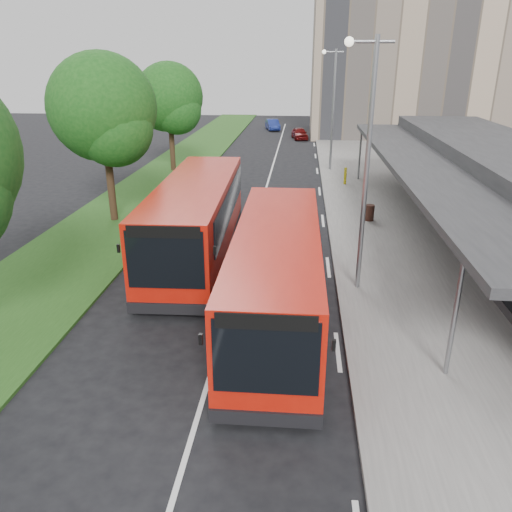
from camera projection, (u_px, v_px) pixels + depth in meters
The scene contains 17 objects.
ground at pixel (229, 312), 15.81m from camera, with size 120.00×120.00×0.00m, color black.
pavement at pixel (358, 177), 33.81m from camera, with size 5.00×80.00×0.15m, color slate.
grass_verge at pixel (170, 173), 34.91m from camera, with size 5.00×80.00×0.10m, color #204917.
lane_centre_line at pixel (264, 194), 29.71m from camera, with size 0.12×70.00×0.01m, color silver.
kerb_dashes at pixel (318, 180), 33.14m from camera, with size 0.12×56.00×0.01m.
office_block at pixel (423, 43), 50.25m from camera, with size 22.00×12.00×18.00m, color tan.
station_building at pixel (502, 194), 21.57m from camera, with size 7.70×26.00×4.00m.
tree_mid at pixel (103, 115), 22.92m from camera, with size 4.92×4.92×7.91m.
tree_far at pixel (169, 102), 34.15m from camera, with size 4.62×4.62×7.42m.
lamp_post_near at pixel (365, 154), 15.59m from camera, with size 1.44×0.28×8.00m.
lamp_post_far at pixel (332, 103), 34.12m from camera, with size 1.44×0.28×8.00m.
bus_main at pixel (277, 275), 14.86m from camera, with size 2.79×10.28×2.90m.
bus_second at pixel (197, 219), 19.74m from camera, with size 3.13×10.96×3.08m.
litter_bin at pixel (370, 213), 24.22m from camera, with size 0.43×0.43×0.78m, color #371D16.
bollard at pixel (345, 176), 31.28m from camera, with size 0.17×0.17×1.04m, color #FFEB0D.
car_near at pixel (300, 133), 50.13m from camera, with size 1.35×3.36×1.14m, color #5F0D0E.
car_far at pixel (273, 125), 56.67m from camera, with size 1.25×3.59×1.18m, color navy.
Camera 1 is at (2.12, -13.92, 7.46)m, focal length 35.00 mm.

